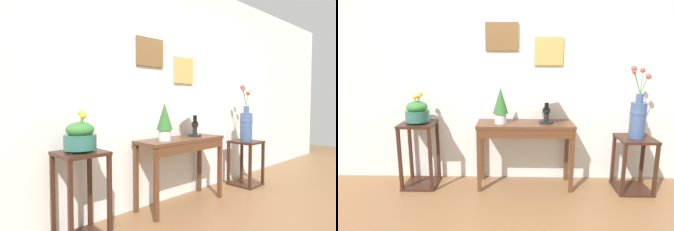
% 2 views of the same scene
% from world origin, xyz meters
% --- Properties ---
extents(back_wall_with_art, '(9.00, 0.13, 2.80)m').
position_xyz_m(back_wall_with_art, '(-0.00, 1.43, 1.40)').
color(back_wall_with_art, silver).
rests_on(back_wall_with_art, ground).
extents(console_table, '(1.13, 0.40, 0.79)m').
position_xyz_m(console_table, '(-0.11, 1.12, 0.67)').
color(console_table, '#56331E').
rests_on(console_table, ground).
extents(table_lamp, '(0.32, 0.32, 0.52)m').
position_xyz_m(table_lamp, '(0.14, 1.14, 1.16)').
color(table_lamp, black).
rests_on(table_lamp, console_table).
extents(potted_plant_on_console, '(0.18, 0.18, 0.42)m').
position_xyz_m(potted_plant_on_console, '(-0.39, 1.11, 1.02)').
color(potted_plant_on_console, silver).
rests_on(potted_plant_on_console, console_table).
extents(pedestal_stand_left, '(0.40, 0.40, 0.79)m').
position_xyz_m(pedestal_stand_left, '(-1.37, 1.12, 0.39)').
color(pedestal_stand_left, '#381E14').
rests_on(pedestal_stand_left, ground).
extents(planter_bowl_wide_left, '(0.28, 0.28, 0.36)m').
position_xyz_m(planter_bowl_wide_left, '(-1.37, 1.12, 0.92)').
color(planter_bowl_wide_left, '#2D665B').
rests_on(planter_bowl_wide_left, pedestal_stand_left).
extents(pedestal_stand_right, '(0.40, 0.40, 0.65)m').
position_xyz_m(pedestal_stand_right, '(1.16, 1.05, 0.32)').
color(pedestal_stand_right, '#381E14').
rests_on(pedestal_stand_right, ground).
extents(flower_vase_tall_right, '(0.23, 0.20, 0.81)m').
position_xyz_m(flower_vase_tall_right, '(1.16, 1.05, 0.91)').
color(flower_vase_tall_right, '#3D5684').
rests_on(flower_vase_tall_right, pedestal_stand_right).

